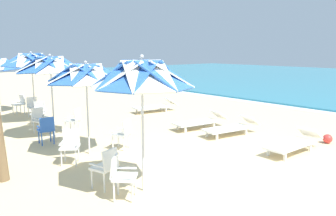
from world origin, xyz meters
TOP-DOWN VIEW (x-y plane):
  - ground_plane at (0.00, 0.00)m, footprint 80.00×80.00m
  - beach_umbrella_0 at (0.23, -2.64)m, footprint 2.05×2.05m
  - plastic_chair_0 at (0.24, -3.18)m, footprint 0.63×0.63m
  - plastic_chair_1 at (-0.36, -3.16)m, footprint 0.57×0.55m
  - beach_umbrella_1 at (-2.69, -2.34)m, footprint 2.14×2.14m
  - plastic_chair_2 at (-2.44, -1.39)m, footprint 0.62×0.61m
  - plastic_chair_3 at (-2.31, -3.05)m, footprint 0.63×0.62m
  - beach_umbrella_2 at (-4.98, -2.40)m, footprint 2.15×2.15m
  - plastic_chair_4 at (-5.15, -1.62)m, footprint 0.63×0.63m
  - plastic_chair_5 at (-5.92, -2.53)m, footprint 0.55×0.52m
  - plastic_chair_6 at (-4.38, -2.88)m, footprint 0.51×0.48m
  - beach_umbrella_3 at (-7.79, -2.06)m, footprint 2.28×2.28m
  - plastic_chair_7 at (-8.78, -1.79)m, footprint 0.49×0.46m
  - plastic_chair_8 at (-7.31, -2.08)m, footprint 0.63×0.63m
  - plastic_chair_10 at (-9.94, -1.99)m, footprint 0.52×0.54m
  - sun_lounger_0 at (0.96, 2.10)m, footprint 0.71×2.17m
  - sun_lounger_1 at (-1.37, 2.27)m, footprint 0.98×2.22m
  - sun_lounger_2 at (-2.70, 2.15)m, footprint 0.97×2.22m
  - sun_lounger_3 at (-6.33, 2.93)m, footprint 0.97×2.22m
  - beach_ball at (1.20, 3.73)m, footprint 0.28×0.28m

SIDE VIEW (x-z plane):
  - ground_plane at x=0.00m, z-range 0.00..0.00m
  - beach_ball at x=1.20m, z-range 0.00..0.28m
  - sun_lounger_0 at x=0.96m, z-range -0.03..0.59m
  - sun_lounger_1 at x=-1.37m, z-range -0.03..0.59m
  - sun_lounger_2 at x=-2.70m, z-range -0.03..0.59m
  - sun_lounger_3 at x=-6.33m, z-range -0.03..0.59m
  - plastic_chair_0 at x=0.24m, z-range 0.06..0.93m
  - plastic_chair_1 at x=-0.36m, z-range 0.06..0.93m
  - plastic_chair_2 at x=-2.44m, z-range 0.06..0.93m
  - plastic_chair_3 at x=-2.31m, z-range 0.06..0.93m
  - plastic_chair_4 at x=-5.15m, z-range 0.06..0.93m
  - plastic_chair_5 at x=-5.92m, z-range 0.06..0.93m
  - plastic_chair_6 at x=-4.38m, z-range 0.06..0.93m
  - plastic_chair_7 at x=-8.78m, z-range 0.06..0.93m
  - plastic_chair_8 at x=-7.31m, z-range 0.06..0.93m
  - plastic_chair_10 at x=-9.94m, z-range 0.06..0.93m
  - beach_umbrella_1 at x=-2.69m, z-range 0.92..3.49m
  - beach_umbrella_0 at x=0.23m, z-range 0.98..3.75m
  - beach_umbrella_2 at x=-4.98m, z-range 1.00..3.73m
  - beach_umbrella_3 at x=-7.79m, z-range 1.04..3.84m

